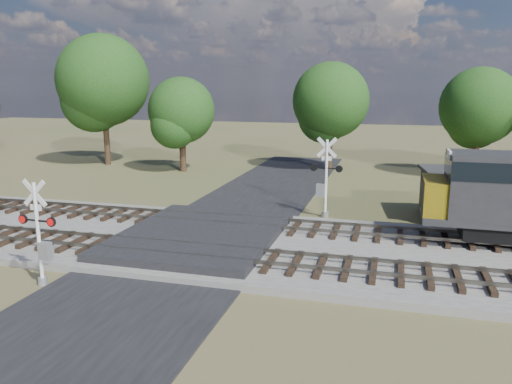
% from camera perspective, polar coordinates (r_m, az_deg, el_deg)
% --- Properties ---
extents(ground, '(160.00, 160.00, 0.00)m').
position_cam_1_polar(ground, '(23.21, -6.77, -6.20)').
color(ground, '#4C542D').
rests_on(ground, ground).
extents(ballast_bed, '(140.00, 10.00, 0.30)m').
position_cam_1_polar(ballast_bed, '(22.09, 18.77, -7.31)').
color(ballast_bed, gray).
rests_on(ballast_bed, ground).
extents(road, '(7.00, 60.00, 0.08)m').
position_cam_1_polar(road, '(23.20, -6.77, -6.11)').
color(road, black).
rests_on(road, ground).
extents(crossing_panel, '(7.00, 9.00, 0.62)m').
position_cam_1_polar(crossing_panel, '(23.56, -6.33, -5.11)').
color(crossing_panel, '#262628').
rests_on(crossing_panel, ground).
extents(track_near, '(140.00, 2.60, 0.33)m').
position_cam_1_polar(track_near, '(20.30, -0.70, -7.56)').
color(track_near, black).
rests_on(track_near, ballast_bed).
extents(track_far, '(140.00, 2.60, 0.33)m').
position_cam_1_polar(track_far, '(24.92, 2.51, -3.86)').
color(track_far, black).
rests_on(track_far, ballast_bed).
extents(crossing_signal_near, '(1.61, 0.35, 3.99)m').
position_cam_1_polar(crossing_signal_near, '(19.82, -23.37, -5.28)').
color(crossing_signal_near, silver).
rests_on(crossing_signal_near, ground).
extents(crossing_signal_far, '(1.82, 0.40, 4.51)m').
position_cam_1_polar(crossing_signal_far, '(27.99, 7.80, 0.88)').
color(crossing_signal_far, silver).
rests_on(crossing_signal_far, ground).
extents(equipment_shed, '(4.56, 4.56, 2.77)m').
position_cam_1_polar(equipment_shed, '(29.53, 22.36, -0.28)').
color(equipment_shed, '#42261C').
rests_on(equipment_shed, ground).
extents(treeline, '(84.80, 10.04, 11.95)m').
position_cam_1_polar(treeline, '(41.30, 15.13, 10.56)').
color(treeline, black).
rests_on(treeline, ground).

